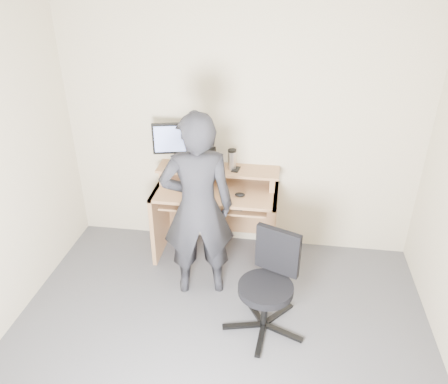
% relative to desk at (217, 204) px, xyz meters
% --- Properties ---
extents(ground, '(3.50, 3.50, 0.00)m').
position_rel_desk_xyz_m(ground, '(0.20, -1.53, -0.55)').
color(ground, '#525357').
rests_on(ground, ground).
extents(back_wall, '(3.50, 0.02, 2.50)m').
position_rel_desk_xyz_m(back_wall, '(0.20, 0.22, 0.70)').
color(back_wall, beige).
rests_on(back_wall, ground).
extents(ceiling, '(3.50, 3.50, 0.02)m').
position_rel_desk_xyz_m(ceiling, '(0.20, -1.53, 1.95)').
color(ceiling, white).
rests_on(ceiling, back_wall).
extents(desk, '(1.20, 0.60, 0.91)m').
position_rel_desk_xyz_m(desk, '(0.00, 0.00, 0.00)').
color(desk, tan).
rests_on(desk, ground).
extents(monitor, '(0.47, 0.14, 0.45)m').
position_rel_desk_xyz_m(monitor, '(-0.39, 0.05, 0.63)').
color(monitor, black).
rests_on(monitor, desk).
extents(external_drive, '(0.07, 0.13, 0.20)m').
position_rel_desk_xyz_m(external_drive, '(-0.07, 0.07, 0.46)').
color(external_drive, black).
rests_on(external_drive, desk).
extents(travel_mug, '(0.10, 0.10, 0.18)m').
position_rel_desk_xyz_m(travel_mug, '(0.14, 0.09, 0.45)').
color(travel_mug, silver).
rests_on(travel_mug, desk).
extents(smartphone, '(0.08, 0.14, 0.01)m').
position_rel_desk_xyz_m(smartphone, '(0.18, 0.06, 0.37)').
color(smartphone, black).
rests_on(smartphone, desk).
extents(charger, '(0.05, 0.05, 0.03)m').
position_rel_desk_xyz_m(charger, '(-0.15, -0.02, 0.38)').
color(charger, black).
rests_on(charger, desk).
extents(headphones, '(0.18, 0.18, 0.06)m').
position_rel_desk_xyz_m(headphones, '(-0.25, 0.14, 0.37)').
color(headphones, silver).
rests_on(headphones, desk).
extents(keyboard, '(0.47, 0.22, 0.03)m').
position_rel_desk_xyz_m(keyboard, '(0.06, -0.17, 0.12)').
color(keyboard, black).
rests_on(keyboard, desk).
extents(mouse, '(0.11, 0.08, 0.04)m').
position_rel_desk_xyz_m(mouse, '(0.25, -0.18, 0.22)').
color(mouse, black).
rests_on(mouse, desk).
extents(office_chair, '(0.67, 0.65, 0.84)m').
position_rel_desk_xyz_m(office_chair, '(0.58, -1.00, -0.09)').
color(office_chair, black).
rests_on(office_chair, ground).
extents(person, '(0.70, 0.54, 1.72)m').
position_rel_desk_xyz_m(person, '(-0.07, -0.63, 0.31)').
color(person, black).
rests_on(person, ground).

